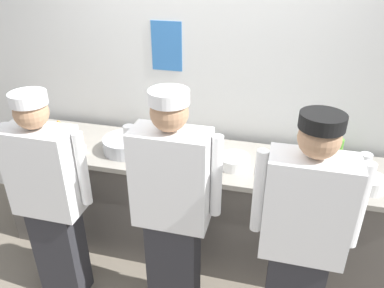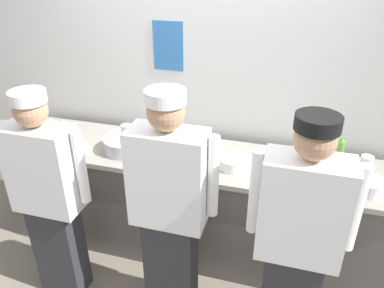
{
  "view_description": "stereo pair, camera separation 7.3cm",
  "coord_description": "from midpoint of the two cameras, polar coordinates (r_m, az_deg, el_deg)",
  "views": [
    {
      "loc": [
        0.64,
        -2.1,
        2.38
      ],
      "look_at": [
        -0.01,
        0.41,
        1.01
      ],
      "focal_mm": 35.05,
      "sensor_mm": 36.0,
      "label": 1
    },
    {
      "loc": [
        0.71,
        -2.08,
        2.38
      ],
      "look_at": [
        -0.01,
        0.41,
        1.01
      ],
      "focal_mm": 35.05,
      "sensor_mm": 36.0,
      "label": 2
    }
  ],
  "objects": [
    {
      "name": "chef_far_right",
      "position": [
        2.3,
        16.68,
        -13.86
      ],
      "size": [
        0.6,
        0.24,
        1.67
      ],
      "color": "#2D2D33",
      "rests_on": "ground"
    },
    {
      "name": "squeeze_bottle_primary",
      "position": [
        3.01,
        22.25,
        -0.91
      ],
      "size": [
        0.06,
        0.06,
        0.21
      ],
      "color": "#56A333",
      "rests_on": "prep_counter"
    },
    {
      "name": "sheet_tray",
      "position": [
        2.83,
        15.35,
        -3.61
      ],
      "size": [
        0.47,
        0.32,
        0.02
      ],
      "primitive_type": "cube",
      "rotation": [
        0.0,
        0.0,
        0.03
      ],
      "color": "#B7BABF",
      "rests_on": "prep_counter"
    },
    {
      "name": "ground_plane",
      "position": [
        3.24,
        -1.3,
        -19.32
      ],
      "size": [
        9.0,
        9.0,
        0.0
      ],
      "primitive_type": "plane",
      "color": "slate"
    },
    {
      "name": "deli_cup",
      "position": [
        3.02,
        25.65,
        -2.59
      ],
      "size": [
        0.09,
        0.09,
        0.1
      ],
      "primitive_type": "cylinder",
      "color": "white",
      "rests_on": "prep_counter"
    },
    {
      "name": "prep_counter",
      "position": [
        3.18,
        0.54,
        -9.02
      ],
      "size": [
        3.16,
        0.67,
        0.93
      ],
      "color": "#56514C",
      "rests_on": "ground"
    },
    {
      "name": "mixing_bowl_steel",
      "position": [
        3.02,
        -9.27,
        0.07
      ],
      "size": [
        0.36,
        0.36,
        0.11
      ],
      "primitive_type": "cylinder",
      "color": "#B7BABF",
      "rests_on": "prep_counter"
    },
    {
      "name": "chef_near_left",
      "position": [
        2.75,
        -20.2,
        -7.39
      ],
      "size": [
        0.59,
        0.24,
        1.62
      ],
      "color": "#2D2D33",
      "rests_on": "ground"
    },
    {
      "name": "squeeze_bottle_secondary",
      "position": [
        3.26,
        -18.59,
        1.95
      ],
      "size": [
        0.06,
        0.06,
        0.21
      ],
      "color": "orange",
      "rests_on": "prep_counter"
    },
    {
      "name": "ramekin_orange_sauce",
      "position": [
        3.1,
        -15.89,
        -0.51
      ],
      "size": [
        0.1,
        0.1,
        0.05
      ],
      "color": "white",
      "rests_on": "prep_counter"
    },
    {
      "name": "chef_center",
      "position": [
        2.42,
        -2.61,
        -9.62
      ],
      "size": [
        0.61,
        0.24,
        1.69
      ],
      "color": "#2D2D33",
      "rests_on": "ground"
    },
    {
      "name": "plate_stack_front",
      "position": [
        2.77,
        7.1,
        -2.75
      ],
      "size": [
        0.23,
        0.23,
        0.08
      ],
      "color": "white",
      "rests_on": "prep_counter"
    },
    {
      "name": "plate_stack_rear",
      "position": [
        2.76,
        25.99,
        -5.76
      ],
      "size": [
        0.21,
        0.21,
        0.1
      ],
      "color": "white",
      "rests_on": "prep_counter"
    },
    {
      "name": "wall_back",
      "position": [
        3.13,
        2.96,
        10.67
      ],
      "size": [
        4.96,
        0.11,
        2.9
      ],
      "color": "silver",
      "rests_on": "ground"
    },
    {
      "name": "ramekin_green_sauce",
      "position": [
        3.07,
        0.39,
        0.39
      ],
      "size": [
        0.1,
        0.1,
        0.05
      ],
      "color": "white",
      "rests_on": "prep_counter"
    }
  ]
}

